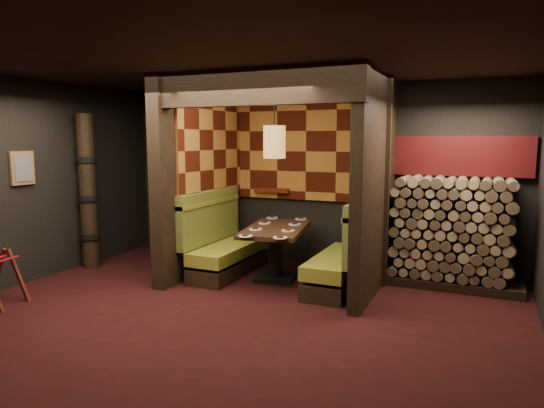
{
  "coord_description": "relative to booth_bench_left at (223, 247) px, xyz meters",
  "views": [
    {
      "loc": [
        2.61,
        -4.58,
        2.02
      ],
      "look_at": [
        0.0,
        1.3,
        1.15
      ],
      "focal_mm": 32.0,
      "sensor_mm": 36.0,
      "label": 1
    }
  ],
  "objects": [
    {
      "name": "tapa_back_panel",
      "position": [
        0.94,
        1.06,
        1.42
      ],
      "size": [
        2.4,
        0.06,
        1.55
      ],
      "primitive_type": "cube",
      "color": "#A96A28",
      "rests_on": "wall_back"
    },
    {
      "name": "bay_front_post",
      "position": [
        2.35,
        0.31,
        1.02
      ],
      "size": [
        0.08,
        0.08,
        2.85
      ],
      "primitive_type": "cube",
      "color": "black",
      "rests_on": "floor"
    },
    {
      "name": "header_beam",
      "position": [
        0.94,
        -0.95,
        2.23
      ],
      "size": [
        2.85,
        0.18,
        0.44
      ],
      "primitive_type": "cube",
      "color": "black",
      "rests_on": "partition_left"
    },
    {
      "name": "framed_picture",
      "position": [
        -2.25,
        -1.55,
        1.22
      ],
      "size": [
        0.05,
        0.36,
        0.46
      ],
      "color": "brown",
      "rests_on": "wall_left"
    },
    {
      "name": "wall_back",
      "position": [
        0.96,
        1.11,
        1.02
      ],
      "size": [
        6.5,
        0.02,
        2.85
      ],
      "primitive_type": "cube",
      "color": "black",
      "rests_on": "ground"
    },
    {
      "name": "lacquer_shelf",
      "position": [
        0.36,
        1.0,
        0.78
      ],
      "size": [
        0.6,
        0.12,
        0.07
      ],
      "primitive_type": "cube",
      "color": "#551B0E",
      "rests_on": "wall_back"
    },
    {
      "name": "ceiling",
      "position": [
        0.96,
        -1.65,
        2.46
      ],
      "size": [
        6.5,
        5.5,
        0.02
      ],
      "primitive_type": "cube",
      "color": "black",
      "rests_on": "ground"
    },
    {
      "name": "partition_right",
      "position": [
        2.26,
        0.05,
        1.02
      ],
      "size": [
        0.15,
        2.1,
        2.85
      ],
      "primitive_type": "cube",
      "color": "black",
      "rests_on": "floor"
    },
    {
      "name": "totem_column",
      "position": [
        -2.09,
        -0.55,
        0.79
      ],
      "size": [
        0.31,
        0.31,
        2.4
      ],
      "color": "black",
      "rests_on": "floor"
    },
    {
      "name": "booth_bench_right",
      "position": [
        1.89,
        0.0,
        0.0
      ],
      "size": [
        0.68,
        1.6,
        1.14
      ],
      "color": "black",
      "rests_on": "floor"
    },
    {
      "name": "mosaic_header",
      "position": [
        3.25,
        1.03,
        1.38
      ],
      "size": [
        1.83,
        0.1,
        0.56
      ],
      "primitive_type": "cube",
      "color": "maroon",
      "rests_on": "wall_back"
    },
    {
      "name": "floor",
      "position": [
        0.96,
        -1.65,
        -0.41
      ],
      "size": [
        6.5,
        5.5,
        0.02
      ],
      "primitive_type": "cube",
      "color": "black",
      "rests_on": "ground"
    },
    {
      "name": "place_settings",
      "position": [
        0.86,
        0.0,
        0.38
      ],
      "size": [
        0.91,
        1.74,
        0.03
      ],
      "color": "white",
      "rests_on": "dining_table"
    },
    {
      "name": "wall_left",
      "position": [
        -2.3,
        -1.65,
        1.02
      ],
      "size": [
        0.02,
        5.5,
        2.85
      ],
      "primitive_type": "cube",
      "color": "black",
      "rests_on": "ground"
    },
    {
      "name": "booth_bench_left",
      "position": [
        0.0,
        0.0,
        0.0
      ],
      "size": [
        0.68,
        1.6,
        1.14
      ],
      "color": "black",
      "rests_on": "floor"
    },
    {
      "name": "partition_left",
      "position": [
        -0.39,
        -0.0,
        1.02
      ],
      "size": [
        0.2,
        2.2,
        2.85
      ],
      "primitive_type": "cube",
      "color": "black",
      "rests_on": "floor"
    },
    {
      "name": "tapa_side_panel",
      "position": [
        -0.27,
        0.17,
        1.45
      ],
      "size": [
        0.04,
        1.85,
        1.45
      ],
      "primitive_type": "cube",
      "color": "#A96A28",
      "rests_on": "partition_left"
    },
    {
      "name": "pendant_lamp",
      "position": [
        0.86,
        -0.05,
        1.58
      ],
      "size": [
        0.31,
        0.31,
        1.1
      ],
      "color": "olive",
      "rests_on": "ceiling"
    },
    {
      "name": "dining_table",
      "position": [
        0.86,
        0.0,
        0.13
      ],
      "size": [
        1.05,
        1.58,
        0.77
      ],
      "color": "black",
      "rests_on": "floor"
    },
    {
      "name": "firewood_stack",
      "position": [
        3.25,
        0.7,
        0.35
      ],
      "size": [
        1.73,
        0.7,
        1.5
      ],
      "color": "black",
      "rests_on": "floor"
    }
  ]
}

